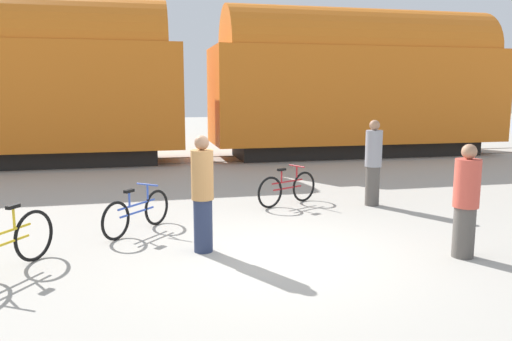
{
  "coord_description": "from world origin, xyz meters",
  "views": [
    {
      "loc": [
        -1.93,
        -6.94,
        2.46
      ],
      "look_at": [
        -0.04,
        1.29,
        1.1
      ],
      "focal_mm": 35.0,
      "sensor_mm": 36.0,
      "label": 1
    }
  ],
  "objects_px": {
    "bicycle_maroon": "(287,188)",
    "freight_train": "(197,79)",
    "person_in_grey": "(373,163)",
    "bicycle_yellow": "(5,245)",
    "person_in_red": "(466,202)",
    "person_in_tan": "(203,194)",
    "bicycle_blue": "(137,213)"
  },
  "relations": [
    {
      "from": "bicycle_maroon",
      "to": "freight_train",
      "type": "bearing_deg",
      "value": 98.34
    },
    {
      "from": "person_in_grey",
      "to": "bicycle_yellow",
      "type": "bearing_deg",
      "value": -37.07
    },
    {
      "from": "freight_train",
      "to": "person_in_red",
      "type": "relative_size",
      "value": 13.68
    },
    {
      "from": "person_in_red",
      "to": "person_in_tan",
      "type": "height_order",
      "value": "person_in_tan"
    },
    {
      "from": "freight_train",
      "to": "bicycle_blue",
      "type": "xyz_separation_m",
      "value": [
        -2.06,
        -8.99,
        -2.5
      ]
    },
    {
      "from": "freight_train",
      "to": "person_in_grey",
      "type": "height_order",
      "value": "freight_train"
    },
    {
      "from": "bicycle_maroon",
      "to": "person_in_tan",
      "type": "height_order",
      "value": "person_in_tan"
    },
    {
      "from": "freight_train",
      "to": "bicycle_yellow",
      "type": "distance_m",
      "value": 11.55
    },
    {
      "from": "freight_train",
      "to": "bicycle_yellow",
      "type": "xyz_separation_m",
      "value": [
        -3.79,
        -10.64,
        -2.45
      ]
    },
    {
      "from": "bicycle_blue",
      "to": "person_in_tan",
      "type": "height_order",
      "value": "person_in_tan"
    },
    {
      "from": "person_in_red",
      "to": "bicycle_blue",
      "type": "bearing_deg",
      "value": -6.98
    },
    {
      "from": "freight_train",
      "to": "bicycle_maroon",
      "type": "relative_size",
      "value": 15.23
    },
    {
      "from": "person_in_grey",
      "to": "freight_train",
      "type": "bearing_deg",
      "value": -128.93
    },
    {
      "from": "bicycle_yellow",
      "to": "person_in_tan",
      "type": "distance_m",
      "value": 2.79
    },
    {
      "from": "bicycle_yellow",
      "to": "bicycle_blue",
      "type": "bearing_deg",
      "value": 43.64
    },
    {
      "from": "bicycle_yellow",
      "to": "bicycle_maroon",
      "type": "relative_size",
      "value": 1.03
    },
    {
      "from": "bicycle_maroon",
      "to": "person_in_grey",
      "type": "distance_m",
      "value": 1.92
    },
    {
      "from": "bicycle_blue",
      "to": "bicycle_maroon",
      "type": "relative_size",
      "value": 0.89
    },
    {
      "from": "person_in_grey",
      "to": "person_in_tan",
      "type": "relative_size",
      "value": 1.03
    },
    {
      "from": "bicycle_yellow",
      "to": "person_in_red",
      "type": "bearing_deg",
      "value": -7.02
    },
    {
      "from": "bicycle_maroon",
      "to": "bicycle_blue",
      "type": "bearing_deg",
      "value": -155.3
    },
    {
      "from": "bicycle_blue",
      "to": "person_in_red",
      "type": "xyz_separation_m",
      "value": [
        4.74,
        -2.45,
        0.49
      ]
    },
    {
      "from": "bicycle_blue",
      "to": "person_in_red",
      "type": "relative_size",
      "value": 0.8
    },
    {
      "from": "person_in_tan",
      "to": "freight_train",
      "type": "bearing_deg",
      "value": -167.62
    },
    {
      "from": "bicycle_maroon",
      "to": "person_in_red",
      "type": "bearing_deg",
      "value": -68.06
    },
    {
      "from": "person_in_grey",
      "to": "person_in_red",
      "type": "relative_size",
      "value": 1.09
    },
    {
      "from": "bicycle_maroon",
      "to": "bicycle_yellow",
      "type": "bearing_deg",
      "value": -147.61
    },
    {
      "from": "person_in_grey",
      "to": "person_in_red",
      "type": "distance_m",
      "value": 3.46
    },
    {
      "from": "person_in_grey",
      "to": "person_in_tan",
      "type": "distance_m",
      "value": 4.58
    },
    {
      "from": "freight_train",
      "to": "person_in_grey",
      "type": "xyz_separation_m",
      "value": [
        2.88,
        -7.98,
        -1.92
      ]
    },
    {
      "from": "bicycle_yellow",
      "to": "person_in_tan",
      "type": "bearing_deg",
      "value": 6.86
    },
    {
      "from": "bicycle_blue",
      "to": "bicycle_maroon",
      "type": "height_order",
      "value": "bicycle_maroon"
    }
  ]
}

